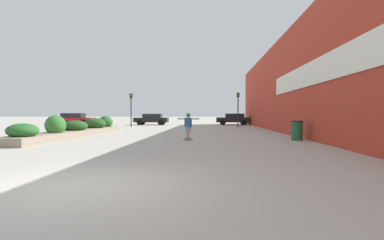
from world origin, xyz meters
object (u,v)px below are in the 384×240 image
(car_center_left, at_px, (74,119))
(trash_bin, at_px, (297,131))
(car_leftmost, at_px, (152,119))
(traffic_light_left, at_px, (131,104))
(skateboard, at_px, (188,139))
(car_rightmost, at_px, (233,119))
(traffic_light_right, at_px, (238,104))
(car_center_right, at_px, (322,119))
(skateboarder, at_px, (188,123))

(car_center_left, bearing_deg, trash_bin, 44.90)
(car_leftmost, height_order, traffic_light_left, traffic_light_left)
(car_leftmost, xyz_separation_m, traffic_light_left, (-0.94, -6.45, 1.63))
(skateboard, xyz_separation_m, car_center_left, (-16.21, 22.13, 0.72))
(trash_bin, xyz_separation_m, car_rightmost, (-1.43, 22.32, 0.26))
(car_center_left, height_order, traffic_light_left, traffic_light_left)
(skateboard, relative_size, car_leftmost, 0.16)
(trash_bin, height_order, traffic_light_right, traffic_light_right)
(skateboard, bearing_deg, traffic_light_right, 99.13)
(car_leftmost, bearing_deg, car_center_right, -98.41)
(skateboard, bearing_deg, car_center_right, 77.79)
(car_center_left, xyz_separation_m, car_rightmost, (20.37, 0.44, -0.02))
(car_center_left, distance_m, car_center_right, 30.19)
(skateboard, xyz_separation_m, trash_bin, (5.59, 0.26, 0.44))
(skateboard, bearing_deg, car_rightmost, 103.34)
(car_leftmost, distance_m, car_rightmost, 10.31)
(trash_bin, xyz_separation_m, car_center_left, (-21.80, 21.87, 0.28))
(skateboard, distance_m, traffic_light_left, 17.22)
(skateboarder, xyz_separation_m, trash_bin, (5.59, 0.26, -0.39))
(trash_bin, relative_size, car_leftmost, 0.24)
(car_center_right, bearing_deg, car_rightmost, -110.18)
(car_center_left, distance_m, car_rightmost, 20.37)
(car_rightmost, bearing_deg, skateboard, 169.56)
(trash_bin, bearing_deg, skateboard, -177.37)
(car_rightmost, distance_m, traffic_light_right, 7.28)
(car_leftmost, relative_size, car_center_left, 0.88)
(trash_bin, height_order, car_center_left, car_center_left)
(car_leftmost, distance_m, traffic_light_left, 6.72)
(traffic_light_left, bearing_deg, car_leftmost, 81.67)
(car_leftmost, xyz_separation_m, car_center_left, (-10.08, 0.16, 0.04))
(car_rightmost, bearing_deg, trash_bin, -176.34)
(car_center_left, bearing_deg, car_rightmost, 91.24)
(skateboarder, xyz_separation_m, car_rightmost, (4.16, 22.57, -0.13))
(skateboarder, height_order, car_center_right, car_center_right)
(car_rightmost, bearing_deg, car_leftmost, 93.33)
(skateboard, xyz_separation_m, traffic_light_left, (-7.08, 15.53, 2.32))
(skateboard, relative_size, car_rightmost, 0.16)
(car_leftmost, relative_size, car_center_right, 0.96)
(car_leftmost, bearing_deg, car_center_left, 89.11)
(car_rightmost, bearing_deg, traffic_light_right, 179.09)
(car_rightmost, xyz_separation_m, traffic_light_left, (-11.24, -7.05, 1.62))
(car_rightmost, bearing_deg, car_center_right, -110.18)
(car_center_right, bearing_deg, car_leftmost, -98.41)
(traffic_light_right, bearing_deg, trash_bin, -84.22)
(car_center_right, bearing_deg, traffic_light_left, -80.50)
(car_center_right, height_order, traffic_light_left, traffic_light_left)
(traffic_light_left, bearing_deg, car_center_right, 9.50)
(skateboard, height_order, car_rightmost, car_rightmost)
(car_center_left, height_order, traffic_light_right, traffic_light_right)
(trash_bin, relative_size, car_rightmost, 0.24)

